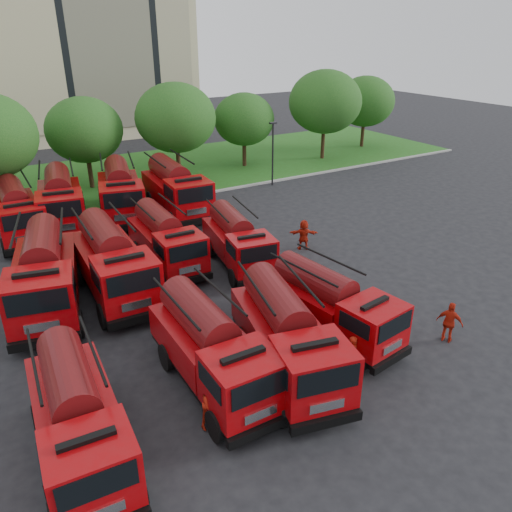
{
  "coord_description": "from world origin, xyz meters",
  "views": [
    {
      "loc": [
        -10.0,
        -16.26,
        11.98
      ],
      "look_at": [
        1.48,
        2.56,
        1.8
      ],
      "focal_mm": 35.0,
      "sensor_mm": 36.0,
      "label": 1
    }
  ],
  "objects_px": {
    "fire_truck_10": "(120,192)",
    "firefighter_2": "(446,341)",
    "firefighter_0": "(351,372)",
    "fire_truck_3": "(331,305)",
    "firefighter_3": "(333,309)",
    "fire_truck_4": "(45,274)",
    "fire_truck_5": "(113,262)",
    "fire_truck_9": "(61,201)",
    "fire_truck_11": "(176,188)",
    "firefighter_4": "(136,317)",
    "fire_truck_7": "(237,241)",
    "firefighter_1": "(213,425)",
    "fire_truck_1": "(212,348)",
    "fire_truck_6": "(166,239)",
    "fire_truck_0": "(78,418)",
    "fire_truck_2": "(287,336)",
    "fire_truck_8": "(18,212)",
    "firefighter_5": "(303,249)"
  },
  "relations": [
    {
      "from": "fire_truck_1",
      "to": "firefighter_5",
      "type": "bearing_deg",
      "value": 39.66
    },
    {
      "from": "fire_truck_5",
      "to": "fire_truck_9",
      "type": "distance_m",
      "value": 10.76
    },
    {
      "from": "firefighter_2",
      "to": "fire_truck_3",
      "type": "bearing_deg",
      "value": 26.71
    },
    {
      "from": "fire_truck_2",
      "to": "fire_truck_10",
      "type": "height_order",
      "value": "fire_truck_10"
    },
    {
      "from": "fire_truck_0",
      "to": "firefighter_2",
      "type": "bearing_deg",
      "value": -2.81
    },
    {
      "from": "fire_truck_2",
      "to": "fire_truck_9",
      "type": "relative_size",
      "value": 0.91
    },
    {
      "from": "fire_truck_5",
      "to": "fire_truck_8",
      "type": "distance_m",
      "value": 10.57
    },
    {
      "from": "fire_truck_0",
      "to": "fire_truck_9",
      "type": "xyz_separation_m",
      "value": [
        3.78,
        20.25,
        0.28
      ]
    },
    {
      "from": "fire_truck_1",
      "to": "firefighter_1",
      "type": "height_order",
      "value": "fire_truck_1"
    },
    {
      "from": "firefighter_3",
      "to": "firefighter_5",
      "type": "relative_size",
      "value": 0.99
    },
    {
      "from": "fire_truck_0",
      "to": "fire_truck_10",
      "type": "relative_size",
      "value": 0.81
    },
    {
      "from": "firefighter_0",
      "to": "firefighter_2",
      "type": "xyz_separation_m",
      "value": [
        4.77,
        -0.49,
        0.0
      ]
    },
    {
      "from": "fire_truck_9",
      "to": "firefighter_5",
      "type": "height_order",
      "value": "fire_truck_9"
    },
    {
      "from": "fire_truck_9",
      "to": "fire_truck_2",
      "type": "bearing_deg",
      "value": -68.95
    },
    {
      "from": "firefighter_1",
      "to": "firefighter_4",
      "type": "bearing_deg",
      "value": 75.36
    },
    {
      "from": "fire_truck_3",
      "to": "fire_truck_10",
      "type": "bearing_deg",
      "value": 91.66
    },
    {
      "from": "fire_truck_1",
      "to": "fire_truck_6",
      "type": "height_order",
      "value": "fire_truck_1"
    },
    {
      "from": "fire_truck_4",
      "to": "fire_truck_7",
      "type": "relative_size",
      "value": 1.23
    },
    {
      "from": "fire_truck_8",
      "to": "firefighter_3",
      "type": "xyz_separation_m",
      "value": [
        10.96,
        -16.85,
        -1.67
      ]
    },
    {
      "from": "fire_truck_7",
      "to": "firefighter_1",
      "type": "relative_size",
      "value": 3.82
    },
    {
      "from": "fire_truck_11",
      "to": "firefighter_3",
      "type": "relative_size",
      "value": 4.52
    },
    {
      "from": "fire_truck_9",
      "to": "firefighter_1",
      "type": "bearing_deg",
      "value": -79.26
    },
    {
      "from": "fire_truck_11",
      "to": "firefighter_4",
      "type": "distance_m",
      "value": 13.96
    },
    {
      "from": "fire_truck_6",
      "to": "fire_truck_4",
      "type": "bearing_deg",
      "value": -164.79
    },
    {
      "from": "fire_truck_2",
      "to": "fire_truck_4",
      "type": "distance_m",
      "value": 11.67
    },
    {
      "from": "fire_truck_7",
      "to": "firefighter_0",
      "type": "height_order",
      "value": "fire_truck_7"
    },
    {
      "from": "fire_truck_10",
      "to": "fire_truck_5",
      "type": "bearing_deg",
      "value": -95.48
    },
    {
      "from": "fire_truck_1",
      "to": "firefighter_0",
      "type": "distance_m",
      "value": 5.48
    },
    {
      "from": "fire_truck_3",
      "to": "firefighter_4",
      "type": "relative_size",
      "value": 4.47
    },
    {
      "from": "fire_truck_3",
      "to": "firefighter_1",
      "type": "height_order",
      "value": "fire_truck_3"
    },
    {
      "from": "firefighter_4",
      "to": "firefighter_1",
      "type": "bearing_deg",
      "value": 124.59
    },
    {
      "from": "fire_truck_1",
      "to": "fire_truck_8",
      "type": "bearing_deg",
      "value": 102.07
    },
    {
      "from": "firefighter_1",
      "to": "firefighter_3",
      "type": "bearing_deg",
      "value": 10.47
    },
    {
      "from": "fire_truck_11",
      "to": "firefighter_3",
      "type": "bearing_deg",
      "value": -82.92
    },
    {
      "from": "fire_truck_10",
      "to": "firefighter_2",
      "type": "bearing_deg",
      "value": -58.56
    },
    {
      "from": "fire_truck_4",
      "to": "firefighter_5",
      "type": "xyz_separation_m",
      "value": [
        14.14,
        -0.55,
        -1.79
      ]
    },
    {
      "from": "fire_truck_7",
      "to": "fire_truck_9",
      "type": "bearing_deg",
      "value": 131.72
    },
    {
      "from": "fire_truck_3",
      "to": "firefighter_3",
      "type": "distance_m",
      "value": 2.62
    },
    {
      "from": "fire_truck_1",
      "to": "fire_truck_7",
      "type": "relative_size",
      "value": 1.03
    },
    {
      "from": "fire_truck_11",
      "to": "fire_truck_10",
      "type": "bearing_deg",
      "value": 164.29
    },
    {
      "from": "fire_truck_5",
      "to": "fire_truck_10",
      "type": "xyz_separation_m",
      "value": [
        3.71,
        10.54,
        0.06
      ]
    },
    {
      "from": "fire_truck_8",
      "to": "firefighter_1",
      "type": "height_order",
      "value": "fire_truck_8"
    },
    {
      "from": "fire_truck_4",
      "to": "firefighter_2",
      "type": "bearing_deg",
      "value": -27.19
    },
    {
      "from": "fire_truck_11",
      "to": "firefighter_0",
      "type": "bearing_deg",
      "value": -90.37
    },
    {
      "from": "firefighter_4",
      "to": "firefighter_0",
      "type": "bearing_deg",
      "value": 160.27
    },
    {
      "from": "fire_truck_7",
      "to": "firefighter_5",
      "type": "bearing_deg",
      "value": 8.44
    },
    {
      "from": "fire_truck_2",
      "to": "fire_truck_8",
      "type": "relative_size",
      "value": 1.01
    },
    {
      "from": "fire_truck_1",
      "to": "firefighter_5",
      "type": "relative_size",
      "value": 3.83
    },
    {
      "from": "fire_truck_3",
      "to": "firefighter_2",
      "type": "relative_size",
      "value": 3.68
    },
    {
      "from": "fire_truck_8",
      "to": "fire_truck_11",
      "type": "distance_m",
      "value": 10.06
    }
  ]
}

